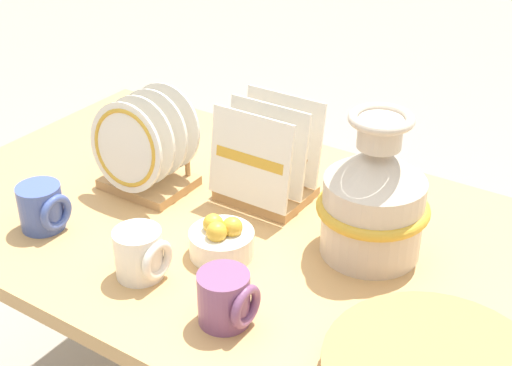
# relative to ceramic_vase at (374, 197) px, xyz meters

# --- Properties ---
(display_table) EXTENTS (1.48, 0.84, 0.73)m
(display_table) POSITION_rel_ceramic_vase_xyz_m (-0.23, -0.06, -0.20)
(display_table) COLOR tan
(display_table) RESTS_ON ground_plane
(ceramic_vase) EXTENTS (0.22, 0.22, 0.29)m
(ceramic_vase) POSITION_rel_ceramic_vase_xyz_m (0.00, 0.00, 0.00)
(ceramic_vase) COLOR beige
(ceramic_vase) RESTS_ON display_table
(dish_rack_round_plates) EXTENTS (0.20, 0.17, 0.22)m
(dish_rack_round_plates) POSITION_rel_ceramic_vase_xyz_m (-0.53, -0.05, -0.03)
(dish_rack_round_plates) COLOR tan
(dish_rack_round_plates) RESTS_ON display_table
(dish_rack_square_plates) EXTENTS (0.19, 0.16, 0.22)m
(dish_rack_square_plates) POSITION_rel_ceramic_vase_xyz_m (-0.28, 0.06, -0.05)
(dish_rack_square_plates) COLOR tan
(dish_rack_square_plates) RESTS_ON display_table
(mug_cobalt_glaze) EXTENTS (0.10, 0.09, 0.10)m
(mug_cobalt_glaze) POSITION_rel_ceramic_vase_xyz_m (-0.59, -0.29, -0.07)
(mug_cobalt_glaze) COLOR #42569E
(mug_cobalt_glaze) RESTS_ON display_table
(mug_cream_glaze) EXTENTS (0.10, 0.09, 0.10)m
(mug_cream_glaze) POSITION_rel_ceramic_vase_xyz_m (-0.32, -0.30, -0.07)
(mug_cream_glaze) COLOR silver
(mug_cream_glaze) RESTS_ON display_table
(mug_plum_glaze) EXTENTS (0.10, 0.09, 0.10)m
(mug_plum_glaze) POSITION_rel_ceramic_vase_xyz_m (-0.11, -0.32, -0.07)
(mug_plum_glaze) COLOR #7A4770
(mug_plum_glaze) RESTS_ON display_table
(fruit_bowl) EXTENTS (0.13, 0.13, 0.08)m
(fruit_bowl) POSITION_rel_ceramic_vase_xyz_m (-0.23, -0.17, -0.09)
(fruit_bowl) COLOR silver
(fruit_bowl) RESTS_ON display_table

